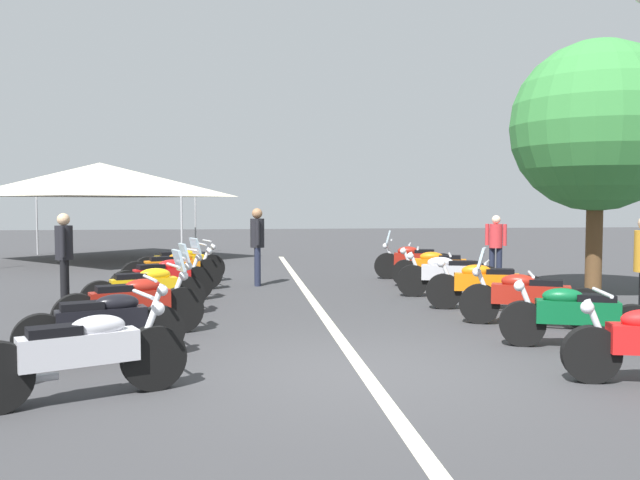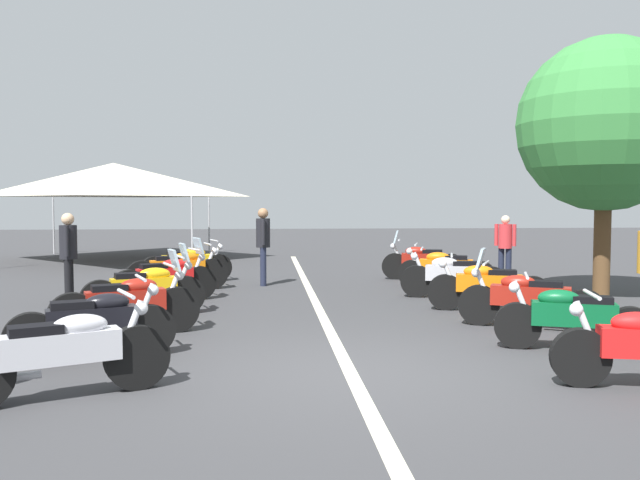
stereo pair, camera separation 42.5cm
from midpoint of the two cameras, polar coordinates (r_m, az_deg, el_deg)
ground_plane at (r=7.54m, az=4.29°, el=-11.40°), size 80.00×80.00×0.00m
lane_centre_stripe at (r=12.14m, az=0.79°, el=-5.75°), size 22.13×0.16×0.01m
motorcycle_left_row_0 at (r=6.85m, az=-19.65°, el=-9.11°), size 1.07×1.97×1.01m
motorcycle_left_row_1 at (r=8.38m, az=-17.61°, el=-6.87°), size 0.91×1.92×1.00m
motorcycle_left_row_2 at (r=9.74m, az=-15.09°, el=-5.29°), size 0.96×2.02×1.23m
motorcycle_left_row_3 at (r=11.33m, az=-13.81°, el=-4.10°), size 0.92×1.98×1.22m
motorcycle_left_row_4 at (r=12.86m, az=-12.22°, el=-3.20°), size 1.06×1.89×1.22m
motorcycle_left_row_5 at (r=14.49m, az=-11.33°, el=-2.48°), size 0.90×2.13×1.02m
motorcycle_left_row_6 at (r=15.93m, az=-10.63°, el=-1.98°), size 0.96×2.10×1.01m
motorcycle_right_row_1 at (r=9.16m, az=22.18°, el=-6.17°), size 0.93×1.90×0.98m
motorcycle_right_row_2 at (r=10.56m, az=18.66°, el=-4.76°), size 1.10×2.01×1.20m
motorcycle_right_row_3 at (r=11.97m, az=15.31°, el=-3.81°), size 0.89×2.08×1.00m
motorcycle_right_row_4 at (r=13.42m, az=12.32°, el=-2.99°), size 0.89×2.07×1.00m
motorcycle_right_row_5 at (r=15.02m, az=11.58°, el=-2.36°), size 0.92×2.09×0.98m
motorcycle_right_row_6 at (r=16.45m, az=9.54°, el=-1.78°), size 0.82×2.01×1.21m
bystander_0 at (r=13.15m, az=-20.09°, el=-0.86°), size 0.53×0.32×1.71m
bystander_1 at (r=16.74m, az=16.44°, el=-0.21°), size 0.34×0.45×1.59m
bystander_2 at (r=15.08m, az=-4.15°, el=0.01°), size 0.53×0.32×1.78m
roadside_tree_0 at (r=14.18m, az=24.24°, el=9.05°), size 3.37×3.37×5.10m
event_tent at (r=22.68m, az=-16.93°, el=5.02°), size 6.33×6.33×3.20m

